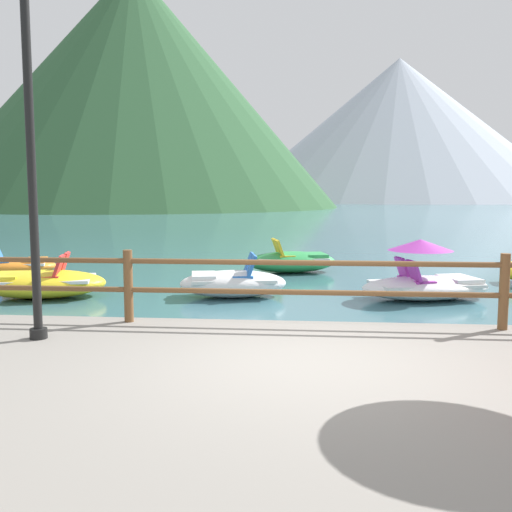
{
  "coord_description": "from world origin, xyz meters",
  "views": [
    {
      "loc": [
        -0.04,
        -5.76,
        2.11
      ],
      "look_at": [
        -1.01,
        5.0,
        0.9
      ],
      "focal_mm": 40.67,
      "sensor_mm": 36.0,
      "label": 1
    }
  ],
  "objects_px": {
    "pedal_boat_2": "(233,283)",
    "pedal_boat_5": "(11,266)",
    "pedal_boat_3": "(292,261)",
    "pedal_boat_4": "(425,280)",
    "pedal_boat_7": "(43,283)",
    "lamp_post": "(29,118)"
  },
  "relations": [
    {
      "from": "pedal_boat_2",
      "to": "pedal_boat_5",
      "type": "relative_size",
      "value": 0.97
    },
    {
      "from": "pedal_boat_2",
      "to": "pedal_boat_3",
      "type": "relative_size",
      "value": 0.91
    },
    {
      "from": "pedal_boat_2",
      "to": "pedal_boat_5",
      "type": "distance_m",
      "value": 6.35
    },
    {
      "from": "pedal_boat_4",
      "to": "pedal_boat_5",
      "type": "relative_size",
      "value": 1.18
    },
    {
      "from": "pedal_boat_3",
      "to": "pedal_boat_2",
      "type": "bearing_deg",
      "value": -106.39
    },
    {
      "from": "pedal_boat_3",
      "to": "pedal_boat_5",
      "type": "distance_m",
      "value": 7.09
    },
    {
      "from": "pedal_boat_7",
      "to": "pedal_boat_3",
      "type": "bearing_deg",
      "value": 40.16
    },
    {
      "from": "pedal_boat_2",
      "to": "pedal_boat_4",
      "type": "height_order",
      "value": "pedal_boat_4"
    },
    {
      "from": "pedal_boat_3",
      "to": "pedal_boat_4",
      "type": "xyz_separation_m",
      "value": [
        2.72,
        -3.56,
        0.09
      ]
    },
    {
      "from": "pedal_boat_3",
      "to": "pedal_boat_4",
      "type": "relative_size",
      "value": 0.9
    },
    {
      "from": "lamp_post",
      "to": "pedal_boat_7",
      "type": "relative_size",
      "value": 1.57
    },
    {
      "from": "lamp_post",
      "to": "pedal_boat_3",
      "type": "height_order",
      "value": "lamp_post"
    },
    {
      "from": "pedal_boat_5",
      "to": "lamp_post",
      "type": "bearing_deg",
      "value": -60.01
    },
    {
      "from": "pedal_boat_5",
      "to": "pedal_boat_7",
      "type": "xyz_separation_m",
      "value": [
        2.13,
        -2.79,
        0.04
      ]
    },
    {
      "from": "pedal_boat_5",
      "to": "pedal_boat_3",
      "type": "bearing_deg",
      "value": 10.51
    },
    {
      "from": "lamp_post",
      "to": "pedal_boat_2",
      "type": "distance_m",
      "value": 5.92
    },
    {
      "from": "lamp_post",
      "to": "pedal_boat_4",
      "type": "distance_m",
      "value": 7.89
    },
    {
      "from": "lamp_post",
      "to": "pedal_boat_4",
      "type": "bearing_deg",
      "value": 43.44
    },
    {
      "from": "pedal_boat_2",
      "to": "pedal_boat_4",
      "type": "bearing_deg",
      "value": 1.45
    },
    {
      "from": "pedal_boat_3",
      "to": "pedal_boat_5",
      "type": "bearing_deg",
      "value": -169.49
    },
    {
      "from": "pedal_boat_2",
      "to": "pedal_boat_7",
      "type": "bearing_deg",
      "value": -173.53
    },
    {
      "from": "pedal_boat_2",
      "to": "pedal_boat_5",
      "type": "bearing_deg",
      "value": 158.16
    }
  ]
}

